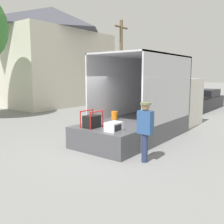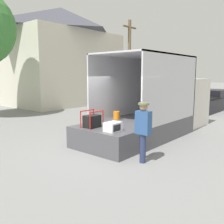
{
  "view_description": "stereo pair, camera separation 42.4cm",
  "coord_description": "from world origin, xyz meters",
  "px_view_note": "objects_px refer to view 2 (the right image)",
  "views": [
    {
      "loc": [
        -6.85,
        -5.23,
        2.56
      ],
      "look_at": [
        -0.25,
        -0.2,
        1.32
      ],
      "focal_mm": 40.0,
      "sensor_mm": 36.0,
      "label": 1
    },
    {
      "loc": [
        -6.59,
        -5.56,
        2.56
      ],
      "look_at": [
        -0.25,
        -0.2,
        1.32
      ],
      "focal_mm": 40.0,
      "sensor_mm": 36.0,
      "label": 2
    }
  ],
  "objects_px": {
    "pickup_truck_black": "(210,101)",
    "portable_generator": "(92,121)",
    "utility_pole": "(129,61)",
    "microwave": "(113,127)",
    "worker_person": "(143,126)",
    "box_truck": "(166,108)"
  },
  "relations": [
    {
      "from": "pickup_truck_black",
      "to": "utility_pole",
      "type": "height_order",
      "value": "utility_pole"
    },
    {
      "from": "portable_generator",
      "to": "worker_person",
      "type": "distance_m",
      "value": 2.11
    },
    {
      "from": "pickup_truck_black",
      "to": "portable_generator",
      "type": "bearing_deg",
      "value": -178.55
    },
    {
      "from": "microwave",
      "to": "portable_generator",
      "type": "bearing_deg",
      "value": 88.45
    },
    {
      "from": "box_truck",
      "to": "microwave",
      "type": "relative_size",
      "value": 12.06
    },
    {
      "from": "portable_generator",
      "to": "utility_pole",
      "type": "xyz_separation_m",
      "value": [
        12.13,
        7.38,
        2.79
      ]
    },
    {
      "from": "microwave",
      "to": "worker_person",
      "type": "height_order",
      "value": "worker_person"
    },
    {
      "from": "microwave",
      "to": "utility_pole",
      "type": "relative_size",
      "value": 0.07
    },
    {
      "from": "box_truck",
      "to": "microwave",
      "type": "xyz_separation_m",
      "value": [
        -4.49,
        -0.55,
        -0.11
      ]
    },
    {
      "from": "box_truck",
      "to": "pickup_truck_black",
      "type": "relative_size",
      "value": 1.17
    },
    {
      "from": "worker_person",
      "to": "utility_pole",
      "type": "relative_size",
      "value": 0.24
    },
    {
      "from": "portable_generator",
      "to": "box_truck",
      "type": "bearing_deg",
      "value": -5.15
    },
    {
      "from": "microwave",
      "to": "pickup_truck_black",
      "type": "distance_m",
      "value": 12.69
    },
    {
      "from": "worker_person",
      "to": "utility_pole",
      "type": "bearing_deg",
      "value": 37.89
    },
    {
      "from": "portable_generator",
      "to": "pickup_truck_black",
      "type": "relative_size",
      "value": 0.12
    },
    {
      "from": "box_truck",
      "to": "worker_person",
      "type": "relative_size",
      "value": 3.65
    },
    {
      "from": "worker_person",
      "to": "pickup_truck_black",
      "type": "distance_m",
      "value": 12.89
    },
    {
      "from": "microwave",
      "to": "worker_person",
      "type": "bearing_deg",
      "value": -91.13
    },
    {
      "from": "worker_person",
      "to": "portable_generator",
      "type": "bearing_deg",
      "value": 88.68
    },
    {
      "from": "microwave",
      "to": "worker_person",
      "type": "relative_size",
      "value": 0.3
    },
    {
      "from": "pickup_truck_black",
      "to": "microwave",
      "type": "bearing_deg",
      "value": -174.25
    },
    {
      "from": "microwave",
      "to": "box_truck",
      "type": "bearing_deg",
      "value": 6.97
    }
  ]
}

